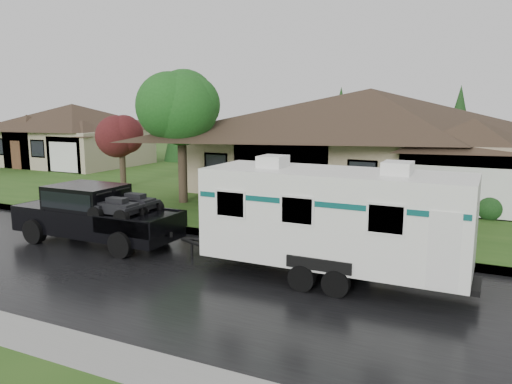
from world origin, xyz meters
TOP-DOWN VIEW (x-y plane):
  - ground at (0.00, 0.00)m, footprint 140.00×140.00m
  - road at (0.00, -2.00)m, footprint 140.00×8.00m
  - curb at (0.00, 2.25)m, footprint 140.00×0.50m
  - lawn at (0.00, 15.00)m, footprint 140.00×26.00m
  - house_main at (2.29, 13.84)m, footprint 19.44×10.80m
  - house_far at (-21.78, 15.85)m, footprint 10.80×8.64m
  - tree_left_green at (-5.33, 6.64)m, footprint 3.94×3.94m
  - tree_red at (-11.05, 8.95)m, footprint 2.63×2.63m
  - shrub_row at (2.00, 9.30)m, footprint 13.60×1.00m
  - pickup_truck at (-4.34, -0.41)m, footprint 6.20×2.36m
  - travel_trailer at (4.47, -0.41)m, footprint 7.65×2.69m

SIDE VIEW (x-z plane):
  - ground at x=0.00m, z-range 0.00..0.00m
  - road at x=0.00m, z-range 0.00..0.01m
  - curb at x=0.00m, z-range 0.00..0.15m
  - lawn at x=0.00m, z-range 0.00..0.15m
  - shrub_row at x=2.00m, z-range 0.15..1.15m
  - pickup_truck at x=-4.34m, z-range 0.07..2.14m
  - travel_trailer at x=4.47m, z-range 0.10..3.54m
  - house_far at x=-21.78m, z-range 0.07..5.87m
  - tree_red at x=-11.05m, z-range 0.99..5.33m
  - house_main at x=2.29m, z-range 0.14..7.04m
  - tree_left_green at x=-5.33m, z-range 1.42..7.94m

